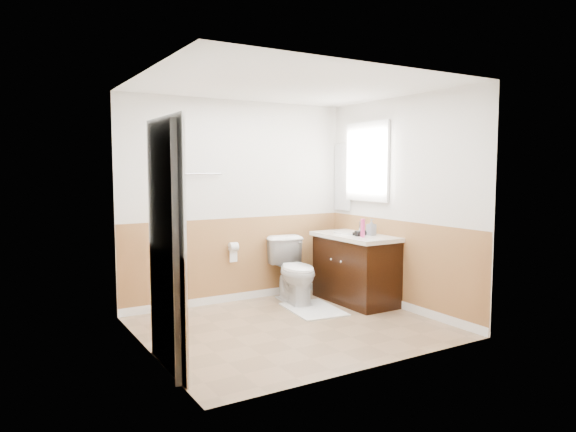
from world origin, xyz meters
TOP-DOWN VIEW (x-y plane):
  - floor at (0.00, 0.00)m, footprint 3.00×3.00m
  - ceiling at (0.00, 0.00)m, footprint 3.00×3.00m
  - wall_back at (0.00, 1.30)m, footprint 3.00×0.00m
  - wall_front at (0.00, -1.30)m, footprint 3.00×0.00m
  - wall_left at (-1.50, 0.00)m, footprint 0.00×3.00m
  - wall_right at (1.50, 0.00)m, footprint 0.00×3.00m
  - wainscot_back at (0.00, 1.29)m, footprint 3.00×0.00m
  - wainscot_front at (0.00, -1.29)m, footprint 3.00×0.00m
  - wainscot_left at (-1.49, 0.00)m, footprint 0.00×2.60m
  - wainscot_right at (1.49, 0.00)m, footprint 0.00×2.60m
  - toilet at (0.55, 0.84)m, footprint 0.54×0.84m
  - bath_mat at (0.55, 0.42)m, footprint 0.65×0.86m
  - vanity_cabinet at (1.21, 0.47)m, footprint 0.55×1.10m
  - vanity_knob_left at (0.91, 0.37)m, footprint 0.03×0.03m
  - vanity_knob_right at (0.91, 0.57)m, footprint 0.03×0.03m
  - countertop at (1.20, 0.47)m, footprint 0.60×1.15m
  - sink_basin at (1.21, 0.62)m, footprint 0.36×0.36m
  - faucet at (1.39, 0.62)m, footprint 0.02×0.02m
  - lotion_bottle at (1.11, 0.22)m, footprint 0.05×0.05m
  - soap_dispenser at (1.33, 0.32)m, footprint 0.10×0.10m
  - hair_dryer_body at (1.16, 0.32)m, footprint 0.14×0.07m
  - hair_dryer_handle at (1.13, 0.42)m, footprint 0.03×0.03m
  - mirror_panel at (1.48, 1.10)m, footprint 0.02×0.35m
  - window_frame at (1.47, 0.59)m, footprint 0.04×0.80m
  - window_glass at (1.49, 0.59)m, footprint 0.01×0.70m
  - door at (-1.40, -0.45)m, footprint 0.29×0.78m
  - door_frame at (-1.48, -0.45)m, footprint 0.02×0.92m
  - door_knob at (-1.34, -0.12)m, footprint 0.06×0.06m
  - towel_bar at (-0.55, 1.25)m, footprint 0.62×0.02m
  - tp_holder_bar at (-0.10, 1.23)m, footprint 0.14×0.02m
  - tp_roll at (-0.10, 1.23)m, footprint 0.10×0.11m
  - tp_sheet at (-0.10, 1.23)m, footprint 0.10×0.01m

SIDE VIEW (x-z plane):
  - floor at x=0.00m, z-range 0.00..0.00m
  - bath_mat at x=0.55m, z-range 0.00..0.02m
  - vanity_cabinet at x=1.21m, z-range 0.00..0.80m
  - toilet at x=0.55m, z-range 0.00..0.80m
  - wainscot_back at x=0.00m, z-range -1.00..2.00m
  - wainscot_front at x=0.00m, z-range -1.00..2.00m
  - wainscot_left at x=-1.49m, z-range -0.80..1.80m
  - wainscot_right at x=1.49m, z-range -0.80..1.80m
  - vanity_knob_left at x=0.91m, z-range 0.53..0.57m
  - vanity_knob_right at x=0.91m, z-range 0.53..0.57m
  - tp_sheet at x=-0.10m, z-range 0.51..0.67m
  - tp_holder_bar at x=-0.10m, z-range 0.69..0.71m
  - tp_roll at x=-0.10m, z-range 0.64..0.76m
  - countertop at x=1.20m, z-range 0.80..0.85m
  - hair_dryer_handle at x=1.13m, z-range 0.82..0.89m
  - sink_basin at x=1.21m, z-range 0.85..0.87m
  - hair_dryer_body at x=1.16m, z-range 0.85..0.92m
  - faucet at x=1.39m, z-range 0.85..0.99m
  - door_knob at x=-1.34m, z-range 0.92..0.98m
  - soap_dispenser at x=1.33m, z-range 0.85..1.05m
  - lotion_bottle at x=1.11m, z-range 0.85..1.07m
  - door at x=-1.40m, z-range 0.00..2.04m
  - door_frame at x=-1.48m, z-range -0.02..2.08m
  - wall_back at x=0.00m, z-range -0.25..2.75m
  - wall_front at x=0.00m, z-range -0.25..2.75m
  - wall_left at x=-1.50m, z-range -0.25..2.75m
  - wall_right at x=1.50m, z-range -0.25..2.75m
  - mirror_panel at x=1.48m, z-range 1.10..2.00m
  - towel_bar at x=-0.55m, z-range 1.59..1.61m
  - window_frame at x=1.47m, z-range 1.25..2.25m
  - window_glass at x=1.49m, z-range 1.30..2.20m
  - ceiling at x=0.00m, z-range 2.50..2.50m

